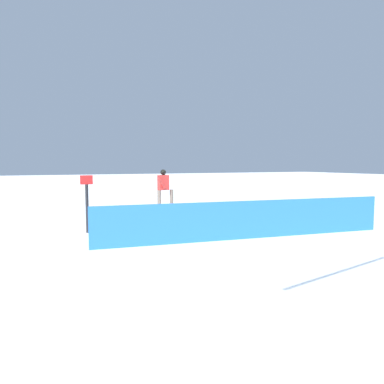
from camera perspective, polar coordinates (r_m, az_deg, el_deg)
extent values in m
plane|color=white|center=(14.11, 0.90, -4.64)|extent=(120.00, 120.00, 0.00)
cube|color=red|center=(14.07, 0.91, -3.54)|extent=(6.11, 1.22, 0.55)
cube|color=white|center=(14.09, 0.91, -4.09)|extent=(6.12, 1.23, 0.13)
cube|color=gray|center=(14.03, 0.91, -2.34)|extent=(6.11, 1.28, 0.04)
cube|color=silver|center=(13.67, -4.38, -2.42)|extent=(1.59, 0.58, 0.01)
cylinder|color=gray|center=(13.49, -5.41, -1.09)|extent=(0.16, 0.16, 0.66)
cylinder|color=gray|center=(13.77, -3.38, -0.96)|extent=(0.16, 0.16, 0.66)
cube|color=#E53B34|center=(13.54, -4.74, 1.56)|extent=(0.44, 0.31, 0.58)
sphere|color=black|center=(13.52, -4.75, 3.26)|extent=(0.22, 0.22, 0.22)
cylinder|color=#E53B34|center=(13.30, -5.05, 1.63)|extent=(0.37, 0.16, 0.52)
cylinder|color=#E53B34|center=(13.73, -4.73, 1.73)|extent=(0.19, 0.12, 0.56)
cube|color=#2C77EE|center=(10.77, 9.49, -4.51)|extent=(9.40, 1.18, 1.17)
cylinder|color=#262628|center=(11.99, -16.84, -2.64)|extent=(0.10, 0.10, 1.61)
cube|color=red|center=(11.91, -16.95, 1.92)|extent=(0.40, 0.04, 0.30)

